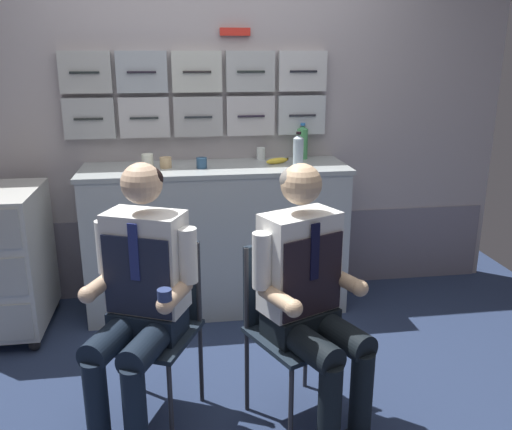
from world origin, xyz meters
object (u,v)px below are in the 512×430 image
folding_chair_left (157,309)px  folding_chair_right (288,311)px  service_trolley (10,258)px  snack_banana (277,161)px  coffee_cup_spare (202,163)px  water_bottle_clear (302,142)px  crew_member_left (139,292)px  crew_member_right (311,292)px

folding_chair_left → folding_chair_right: size_ratio=1.00×
folding_chair_right → service_trolley: bearing=146.5°
folding_chair_left → snack_banana: snack_banana is taller
service_trolley → folding_chair_left: size_ratio=1.08×
service_trolley → coffee_cup_spare: size_ratio=13.18×
folding_chair_right → water_bottle_clear: water_bottle_clear is taller
crew_member_left → water_bottle_clear: (1.05, 1.41, 0.42)m
folding_chair_left → snack_banana: 1.44m
service_trolley → folding_chair_right: 1.83m
water_bottle_clear → snack_banana: (-0.20, -0.15, -0.10)m
folding_chair_right → water_bottle_clear: size_ratio=3.43×
crew_member_left → water_bottle_clear: size_ratio=5.04×
snack_banana → folding_chair_left: bearing=-125.1°
folding_chair_right → snack_banana: 1.32m
crew_member_left → coffee_cup_spare: bearing=73.8°
service_trolley → crew_member_right: size_ratio=0.73×
crew_member_left → snack_banana: crew_member_left is taller
folding_chair_right → coffee_cup_spare: (-0.34, 1.14, 0.50)m
service_trolley → folding_chair_right: bearing=-33.5°
service_trolley → crew_member_left: 1.37m
water_bottle_clear → crew_member_left: bearing=-126.7°
folding_chair_left → folding_chair_right: 0.62m
crew_member_left → folding_chair_right: (0.68, 0.04, -0.16)m
folding_chair_left → snack_banana: (0.78, 1.11, 0.48)m
crew_member_left → snack_banana: 1.55m
crew_member_left → crew_member_right: crew_member_left is taller
folding_chair_right → snack_banana: bearing=82.2°
folding_chair_left → crew_member_left: size_ratio=0.68×
crew_member_right → water_bottle_clear: 1.60m
folding_chair_right → coffee_cup_spare: coffee_cup_spare is taller
folding_chair_left → crew_member_left: crew_member_left is taller
service_trolley → water_bottle_clear: 2.03m
crew_member_left → coffee_cup_spare: size_ratio=17.99×
crew_member_right → coffee_cup_spare: size_ratio=17.95×
service_trolley → folding_chair_right: (1.53, -1.01, 0.04)m
crew_member_left → coffee_cup_spare: crew_member_left is taller
service_trolley → coffee_cup_spare: 1.31m
water_bottle_clear → crew_member_right: bearing=-101.4°
folding_chair_right → folding_chair_left: bearing=170.4°
service_trolley → snack_banana: size_ratio=5.32×
water_bottle_clear → snack_banana: 0.27m
service_trolley → folding_chair_left: 1.29m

